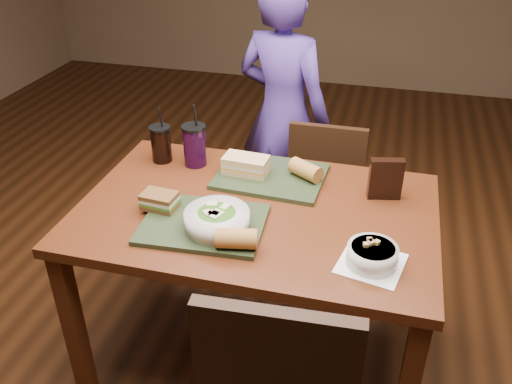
% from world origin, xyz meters
% --- Properties ---
extents(ground, '(6.00, 6.00, 0.00)m').
position_xyz_m(ground, '(0.00, 0.00, 0.00)').
color(ground, '#381C0B').
rests_on(ground, ground).
extents(dining_table, '(1.30, 0.85, 0.75)m').
position_xyz_m(dining_table, '(0.00, 0.00, 0.66)').
color(dining_table, '#502410').
rests_on(dining_table, ground).
extents(chair_far, '(0.36, 0.36, 0.83)m').
position_xyz_m(chair_far, '(0.17, 0.71, 0.46)').
color(chair_far, black).
rests_on(chair_far, ground).
extents(diner, '(0.60, 0.49, 1.43)m').
position_xyz_m(diner, '(-0.11, 0.95, 0.71)').
color(diner, '#472F81').
rests_on(diner, ground).
extents(tray_near, '(0.44, 0.35, 0.02)m').
position_xyz_m(tray_near, '(-0.15, -0.16, 0.76)').
color(tray_near, '#24311B').
rests_on(tray_near, dining_table).
extents(tray_far, '(0.44, 0.34, 0.02)m').
position_xyz_m(tray_far, '(0.00, 0.23, 0.76)').
color(tray_far, '#24311B').
rests_on(tray_far, dining_table).
extents(salad_bowl, '(0.22, 0.22, 0.07)m').
position_xyz_m(salad_bowl, '(-0.09, -0.18, 0.81)').
color(salad_bowl, silver).
rests_on(salad_bowl, tray_near).
extents(soup_bowl, '(0.23, 0.23, 0.08)m').
position_xyz_m(soup_bowl, '(0.43, -0.22, 0.79)').
color(soup_bowl, white).
rests_on(soup_bowl, dining_table).
extents(sandwich_near, '(0.13, 0.10, 0.06)m').
position_xyz_m(sandwich_near, '(-0.33, -0.11, 0.80)').
color(sandwich_near, '#593819').
rests_on(sandwich_near, tray_near).
extents(sandwich_far, '(0.18, 0.11, 0.07)m').
position_xyz_m(sandwich_far, '(-0.10, 0.22, 0.80)').
color(sandwich_far, tan).
rests_on(sandwich_far, tray_far).
extents(baguette_near, '(0.14, 0.09, 0.07)m').
position_xyz_m(baguette_near, '(0.01, -0.27, 0.80)').
color(baguette_near, '#AD7533').
rests_on(baguette_near, tray_near).
extents(baguette_far, '(0.15, 0.13, 0.07)m').
position_xyz_m(baguette_far, '(0.14, 0.24, 0.80)').
color(baguette_far, '#AD7533').
rests_on(baguette_far, tray_far).
extents(cup_cola, '(0.09, 0.09, 0.24)m').
position_xyz_m(cup_cola, '(-0.48, 0.26, 0.83)').
color(cup_cola, black).
rests_on(cup_cola, dining_table).
extents(cup_berry, '(0.10, 0.10, 0.27)m').
position_xyz_m(cup_berry, '(-0.33, 0.27, 0.84)').
color(cup_berry, black).
rests_on(cup_berry, dining_table).
extents(chip_bag, '(0.13, 0.06, 0.16)m').
position_xyz_m(chip_bag, '(0.45, 0.20, 0.83)').
color(chip_bag, black).
rests_on(chip_bag, dining_table).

